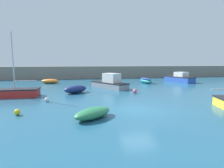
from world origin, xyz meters
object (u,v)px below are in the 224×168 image
object	(u,v)px
rowboat_with_red_cover	(146,81)
motorboat_grey_hull	(180,78)
motorboat_with_cabin	(110,83)
mooring_buoy_white	(47,100)
rowboat_white_midwater	(50,81)
rowboat_blue_near	(93,113)
mooring_buoy_yellow	(17,112)
open_tender_yellow	(76,89)
sailboat_tall_mast	(15,92)
mooring_buoy_pink	(135,91)

from	to	relation	value
rowboat_with_red_cover	motorboat_grey_hull	world-z (taller)	motorboat_grey_hull
motorboat_grey_hull	motorboat_with_cabin	distance (m)	14.06
motorboat_with_cabin	mooring_buoy_white	bearing A→B (deg)	104.19
mooring_buoy_white	rowboat_white_midwater	bearing A→B (deg)	97.19
rowboat_blue_near	mooring_buoy_yellow	xyz separation A→B (m)	(-4.77, 1.58, -0.12)
motorboat_with_cabin	rowboat_blue_near	distance (m)	12.79
open_tender_yellow	motorboat_grey_hull	world-z (taller)	motorboat_grey_hull
rowboat_white_midwater	mooring_buoy_yellow	bearing A→B (deg)	-73.13
rowboat_with_red_cover	mooring_buoy_yellow	xyz separation A→B (m)	(-15.01, -15.20, -0.24)
motorboat_with_cabin	mooring_buoy_yellow	size ratio (longest dim) A/B	14.91
open_tender_yellow	sailboat_tall_mast	xyz separation A→B (m)	(-5.89, -1.14, 0.01)
rowboat_with_red_cover	motorboat_with_cabin	distance (m)	8.18
rowboat_with_red_cover	motorboat_grey_hull	size ratio (longest dim) A/B	0.63
sailboat_tall_mast	mooring_buoy_pink	world-z (taller)	sailboat_tall_mast
rowboat_white_midwater	mooring_buoy_white	size ratio (longest dim) A/B	8.17
rowboat_with_red_cover	mooring_buoy_pink	world-z (taller)	rowboat_with_red_cover
motorboat_with_cabin	rowboat_blue_near	world-z (taller)	motorboat_with_cabin
rowboat_white_midwater	mooring_buoy_white	world-z (taller)	rowboat_white_midwater
rowboat_white_midwater	rowboat_blue_near	distance (m)	20.25
mooring_buoy_white	mooring_buoy_pink	size ratio (longest dim) A/B	0.79
sailboat_tall_mast	mooring_buoy_pink	distance (m)	12.40
open_tender_yellow	rowboat_with_red_cover	world-z (taller)	open_tender_yellow
sailboat_tall_mast	rowboat_blue_near	distance (m)	10.85
rowboat_with_red_cover	motorboat_with_cabin	world-z (taller)	motorboat_with_cabin
motorboat_with_cabin	mooring_buoy_yellow	world-z (taller)	motorboat_with_cabin
rowboat_blue_near	mooring_buoy_white	xyz separation A→B (m)	(-3.53, 5.30, -0.12)
rowboat_white_midwater	motorboat_with_cabin	distance (m)	11.31
rowboat_with_red_cover	sailboat_tall_mast	size ratio (longest dim) A/B	0.55
sailboat_tall_mast	mooring_buoy_yellow	bearing A→B (deg)	110.84
motorboat_grey_hull	rowboat_blue_near	world-z (taller)	motorboat_grey_hull
sailboat_tall_mast	mooring_buoy_yellow	world-z (taller)	sailboat_tall_mast
open_tender_yellow	rowboat_with_red_cover	xyz separation A→B (m)	(11.37, 7.36, -0.00)
rowboat_with_red_cover	rowboat_white_midwater	xyz separation A→B (m)	(-15.57, 2.76, -0.07)
open_tender_yellow	motorboat_grey_hull	distance (m)	19.32
motorboat_grey_hull	mooring_buoy_white	distance (m)	23.34
open_tender_yellow	mooring_buoy_yellow	distance (m)	8.64
mooring_buoy_white	sailboat_tall_mast	bearing A→B (deg)	139.53
rowboat_with_red_cover	mooring_buoy_pink	distance (m)	10.14
rowboat_white_midwater	motorboat_grey_hull	bearing A→B (deg)	8.63
rowboat_blue_near	mooring_buoy_white	distance (m)	6.37
rowboat_blue_near	motorboat_with_cabin	bearing A→B (deg)	-143.66
rowboat_with_red_cover	mooring_buoy_yellow	world-z (taller)	rowboat_with_red_cover
rowboat_white_midwater	mooring_buoy_yellow	distance (m)	17.96
open_tender_yellow	mooring_buoy_pink	xyz separation A→B (m)	(6.50, -1.53, -0.19)
sailboat_tall_mast	rowboat_white_midwater	bearing A→B (deg)	-96.25
sailboat_tall_mast	rowboat_blue_near	world-z (taller)	sailboat_tall_mast
motorboat_with_cabin	rowboat_blue_near	bearing A→B (deg)	133.39
rowboat_blue_near	mooring_buoy_white	bearing A→B (deg)	-94.64
rowboat_with_red_cover	sailboat_tall_mast	world-z (taller)	sailboat_tall_mast
open_tender_yellow	mooring_buoy_pink	size ratio (longest dim) A/B	6.37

